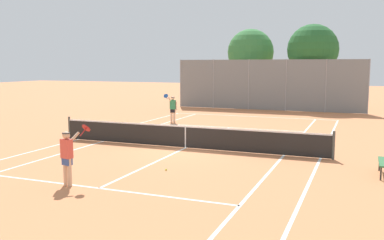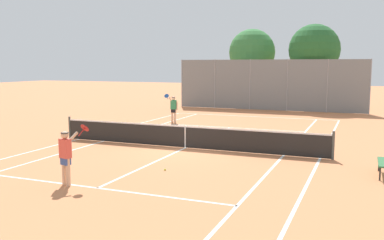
# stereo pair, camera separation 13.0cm
# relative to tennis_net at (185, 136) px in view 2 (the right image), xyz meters

# --- Properties ---
(ground_plane) EXTENTS (120.00, 120.00, 0.00)m
(ground_plane) POSITION_rel_tennis_net_xyz_m (0.00, 0.00, -0.51)
(ground_plane) COLOR #CC7A4C
(court_line_markings) EXTENTS (11.10, 23.90, 0.01)m
(court_line_markings) POSITION_rel_tennis_net_xyz_m (0.00, 0.00, -0.51)
(court_line_markings) COLOR silver
(court_line_markings) RESTS_ON ground
(tennis_net) EXTENTS (12.00, 0.10, 1.07)m
(tennis_net) POSITION_rel_tennis_net_xyz_m (0.00, 0.00, 0.00)
(tennis_net) COLOR #474C47
(tennis_net) RESTS_ON ground
(player_near_side) EXTENTS (0.79, 0.71, 1.77)m
(player_near_side) POSITION_rel_tennis_net_xyz_m (-1.00, -6.49, 0.42)
(player_near_side) COLOR #D8A884
(player_near_side) RESTS_ON ground
(player_far_left) EXTENTS (0.61, 0.78, 1.77)m
(player_far_left) POSITION_rel_tennis_net_xyz_m (-3.78, 7.07, 0.42)
(player_far_left) COLOR beige
(player_far_left) RESTS_ON ground
(loose_tennis_ball_0) EXTENTS (0.07, 0.07, 0.07)m
(loose_tennis_ball_0) POSITION_rel_tennis_net_xyz_m (-0.11, 3.91, -0.48)
(loose_tennis_ball_0) COLOR #D1DB33
(loose_tennis_ball_0) RESTS_ON ground
(loose_tennis_ball_2) EXTENTS (0.07, 0.07, 0.07)m
(loose_tennis_ball_2) POSITION_rel_tennis_net_xyz_m (0.90, -3.83, -0.48)
(loose_tennis_ball_2) COLOR #D1DB33
(loose_tennis_ball_2) RESTS_ON ground
(loose_tennis_ball_3) EXTENTS (0.07, 0.07, 0.07)m
(loose_tennis_ball_3) POSITION_rel_tennis_net_xyz_m (3.27, 5.40, -0.48)
(loose_tennis_ball_3) COLOR #D1DB33
(loose_tennis_ball_3) RESTS_ON ground
(courtside_bench) EXTENTS (0.36, 1.50, 0.47)m
(courtside_bench) POSITION_rel_tennis_net_xyz_m (7.61, -1.85, -0.10)
(courtside_bench) COLOR #2D6638
(courtside_bench) RESTS_ON ground
(back_fence) EXTENTS (14.58, 0.08, 3.91)m
(back_fence) POSITION_rel_tennis_net_xyz_m (0.00, 16.34, 1.45)
(back_fence) COLOR gray
(back_fence) RESTS_ON ground
(tree_behind_left) EXTENTS (3.93, 3.93, 6.53)m
(tree_behind_left) POSITION_rel_tennis_net_xyz_m (-2.30, 19.96, 3.92)
(tree_behind_left) COLOR brown
(tree_behind_left) RESTS_ON ground
(tree_behind_right) EXTENTS (3.96, 3.96, 6.65)m
(tree_behind_right) POSITION_rel_tennis_net_xyz_m (3.13, 18.61, 4.05)
(tree_behind_right) COLOR brown
(tree_behind_right) RESTS_ON ground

